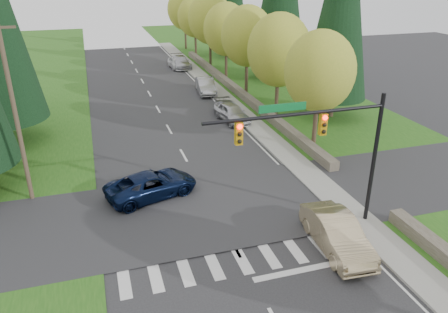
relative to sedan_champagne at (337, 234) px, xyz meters
name	(u,v)px	position (x,y,z in m)	size (l,w,h in m)	color
ground	(270,310)	(-4.46, -2.79, -0.81)	(120.00, 120.00, 0.00)	#28282B
grass_east	(320,117)	(8.54, 17.21, -0.78)	(14.00, 110.00, 0.06)	#225617
cross_street	(213,208)	(-4.46, 5.21, -0.81)	(120.00, 8.00, 0.10)	#28282B
sidewalk_east	(246,117)	(2.44, 19.21, -0.75)	(1.80, 80.00, 0.13)	gray
curb_east	(236,117)	(1.59, 19.21, -0.75)	(0.20, 80.00, 0.13)	gray
stone_wall_north	(235,89)	(4.14, 27.21, -0.46)	(0.70, 40.00, 0.70)	#4C4438
traffic_signal	(325,137)	(-0.09, 1.71, 4.17)	(8.70, 0.37, 6.80)	black
utility_pole	(15,112)	(-13.96, 9.21, 4.33)	(1.60, 0.24, 10.00)	#473828
decid_tree_0	(320,71)	(4.74, 11.21, 4.78)	(4.80, 4.80, 8.37)	#38281C
decid_tree_1	(279,50)	(4.84, 18.21, 4.98)	(5.20, 5.20, 8.80)	#38281C
decid_tree_2	(247,36)	(4.64, 25.21, 5.11)	(5.00, 5.00, 8.82)	#38281C
decid_tree_3	(226,29)	(4.74, 32.21, 4.85)	(5.00, 5.00, 8.55)	#38281C
decid_tree_4	(210,18)	(4.84, 39.21, 5.25)	(5.40, 5.40, 9.18)	#38281C
decid_tree_5	(195,17)	(4.64, 46.21, 4.72)	(4.80, 4.80, 8.30)	#38281C
decid_tree_6	(185,10)	(4.74, 53.21, 5.05)	(5.20, 5.20, 8.86)	#38281C
sedan_champagne	(337,234)	(0.00, 0.00, 0.00)	(1.72, 4.94, 1.63)	#C9B386
suv_navy	(152,185)	(-7.41, 7.55, -0.09)	(2.41, 5.22, 1.45)	#0A1533
parked_car_a	(232,113)	(0.98, 18.58, -0.05)	(1.79, 4.45, 1.52)	#BBBBC0
parked_car_b	(229,110)	(1.14, 19.73, -0.18)	(1.77, 4.35, 1.26)	slate
parked_car_c	(206,86)	(1.14, 27.70, -0.03)	(1.65, 4.74, 1.56)	#A3A3A7
parked_car_d	(176,63)	(0.61, 40.19, -0.12)	(1.64, 4.07, 1.39)	silver
parked_car_e	(180,62)	(1.14, 40.21, -0.07)	(2.09, 5.15, 1.49)	#B0B0B5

